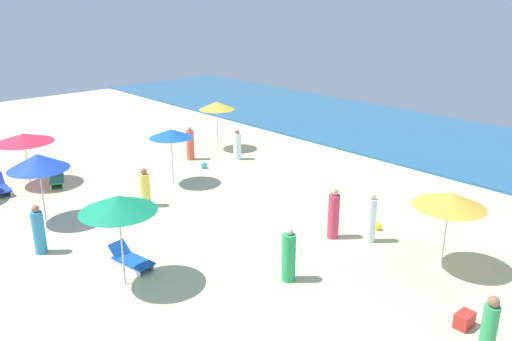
# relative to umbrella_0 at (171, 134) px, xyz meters

# --- Properties ---
(ocean) EXTENTS (60.00, 10.98, 0.12)m
(ocean) POSITION_rel_umbrella_0_xyz_m (5.89, 14.81, -2.16)
(ocean) COLOR #265F8C
(ocean) RESTS_ON ground_plane
(umbrella_0) EXTENTS (1.82, 1.82, 2.41)m
(umbrella_0) POSITION_rel_umbrella_0_xyz_m (0.00, 0.00, 0.00)
(umbrella_0) COLOR silver
(umbrella_0) RESTS_ON ground_plane
(umbrella_1) EXTENTS (2.05, 2.05, 2.40)m
(umbrella_1) POSITION_rel_umbrella_0_xyz_m (11.46, 1.81, -0.04)
(umbrella_1) COLOR silver
(umbrella_1) RESTS_ON ground_plane
(umbrella_2) EXTENTS (2.40, 2.40, 2.24)m
(umbrella_2) POSITION_rel_umbrella_0_xyz_m (-4.08, -4.58, -0.18)
(umbrella_2) COLOR silver
(umbrella_2) RESTS_ON ground_plane
(lounge_chair_2_0) EXTENTS (1.53, 1.06, 0.73)m
(lounge_chair_2_0) POSITION_rel_umbrella_0_xyz_m (-3.30, -3.73, -1.96)
(lounge_chair_2_0) COLOR silver
(lounge_chair_2_0) RESTS_ON ground_plane
(umbrella_3) EXTENTS (2.09, 2.09, 2.66)m
(umbrella_3) POSITION_rel_umbrella_0_xyz_m (5.98, -5.57, 0.21)
(umbrella_3) COLOR silver
(umbrella_3) RESTS_ON ground_plane
(lounge_chair_3_0) EXTENTS (1.55, 0.82, 0.62)m
(lounge_chair_3_0) POSITION_rel_umbrella_0_xyz_m (5.21, -4.95, -1.99)
(lounge_chair_3_0) COLOR silver
(lounge_chair_3_0) RESTS_ON ground_plane
(umbrella_4) EXTENTS (1.83, 1.83, 2.52)m
(umbrella_4) POSITION_rel_umbrella_0_xyz_m (-2.92, 4.71, 0.09)
(umbrella_4) COLOR silver
(umbrella_4) RESTS_ON ground_plane
(umbrella_5) EXTENTS (2.09, 2.09, 2.51)m
(umbrella_5) POSITION_rel_umbrella_0_xyz_m (0.21, -5.57, 0.01)
(umbrella_5) COLOR silver
(umbrella_5) RESTS_ON ground_plane
(lounge_chair_6_0) EXTENTS (1.48, 0.68, 0.71)m
(lounge_chair_6_0) POSITION_rel_umbrella_0_xyz_m (-3.82, -5.89, -1.97)
(lounge_chair_6_0) COLOR silver
(lounge_chair_6_0) RESTS_ON ground_plane
(beachgoer_0) EXTENTS (0.55, 0.55, 1.52)m
(beachgoer_0) POSITION_rel_umbrella_0_xyz_m (1.38, -2.17, -1.53)
(beachgoer_0) COLOR #F6E856
(beachgoer_0) RESTS_ON ground_plane
(beachgoer_1) EXTENTS (0.35, 0.35, 1.68)m
(beachgoer_1) POSITION_rel_umbrella_0_xyz_m (8.96, 1.71, -1.44)
(beachgoer_1) COLOR white
(beachgoer_1) RESTS_ON ground_plane
(beachgoer_2) EXTENTS (0.47, 0.47, 1.62)m
(beachgoer_2) POSITION_rel_umbrella_0_xyz_m (8.88, -2.02, -1.48)
(beachgoer_2) COLOR #2BA85B
(beachgoer_2) RESTS_ON ground_plane
(beachgoer_3) EXTENTS (0.53, 0.53, 1.67)m
(beachgoer_3) POSITION_rel_umbrella_0_xyz_m (-2.37, 2.58, -1.46)
(beachgoer_3) COLOR #ED5648
(beachgoer_3) RESTS_ON ground_plane
(beachgoer_4) EXTENTS (0.53, 0.53, 1.50)m
(beachgoer_4) POSITION_rel_umbrella_0_xyz_m (-0.84, 4.30, -1.54)
(beachgoer_4) COLOR white
(beachgoer_4) RESTS_ON ground_plane
(beachgoer_5) EXTENTS (0.39, 0.39, 1.61)m
(beachgoer_5) POSITION_rel_umbrella_0_xyz_m (2.51, -6.59, -1.48)
(beachgoer_5) COLOR #328BC1
(beachgoer_5) RESTS_ON ground_plane
(beachgoer_6) EXTENTS (0.52, 0.52, 1.75)m
(beachgoer_6) POSITION_rel_umbrella_0_xyz_m (7.96, 1.03, -1.41)
(beachgoer_6) COLOR #D23857
(beachgoer_6) RESTS_ON ground_plane
(beachgoer_7) EXTENTS (0.47, 0.47, 1.65)m
(beachgoer_7) POSITION_rel_umbrella_0_xyz_m (14.20, -1.28, -1.45)
(beachgoer_7) COLOR #33A35A
(beachgoer_7) RESTS_ON ground_plane
(cooler_box_0) EXTENTS (0.35, 0.50, 0.39)m
(cooler_box_0) POSITION_rel_umbrella_0_xyz_m (13.30, -0.42, -2.03)
(cooler_box_0) COLOR red
(cooler_box_0) RESTS_ON ground_plane
(beach_ball_1) EXTENTS (0.30, 0.30, 0.30)m
(beach_ball_1) POSITION_rel_umbrella_0_xyz_m (-0.83, 2.24, -2.07)
(beach_ball_1) COLOR #31A2D1
(beach_ball_1) RESTS_ON ground_plane
(beach_ball_2) EXTENTS (0.26, 0.26, 0.26)m
(beach_ball_2) POSITION_rel_umbrella_0_xyz_m (8.62, 2.65, -2.10)
(beach_ball_2) COLOR yellow
(beach_ball_2) RESTS_ON ground_plane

